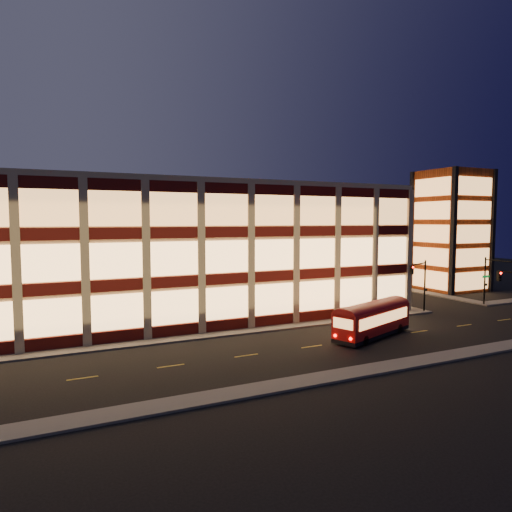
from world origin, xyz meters
TOP-DOWN VIEW (x-y plane):
  - ground at (0.00, 0.00)m, footprint 200.00×200.00m
  - sidewalk_office_south at (-3.00, 1.00)m, footprint 54.00×2.00m
  - sidewalk_office_east at (23.00, 17.00)m, footprint 2.00×30.00m
  - sidewalk_tower_west at (34.00, 17.00)m, footprint 2.00×30.00m
  - sidewalk_near at (0.00, -13.00)m, footprint 100.00×2.00m
  - office_building at (-2.91, 16.91)m, footprint 50.45×30.45m
  - stair_tower at (39.95, 11.95)m, footprint 8.60×8.60m
  - traffic_signal_far at (22.21, 0.24)m, footprint 3.79×1.87m
  - traffic_signal_right at (33.50, -0.62)m, footprint 1.20×4.37m
  - trolley_bus at (10.69, -5.61)m, footprint 9.69×5.49m

SIDE VIEW (x-z plane):
  - ground at x=0.00m, z-range 0.00..0.00m
  - sidewalk_office_south at x=-3.00m, z-range 0.00..0.15m
  - sidewalk_office_east at x=23.00m, z-range 0.00..0.15m
  - sidewalk_tower_west at x=34.00m, z-range 0.00..0.15m
  - sidewalk_near at x=0.00m, z-range 0.00..0.15m
  - trolley_bus at x=10.69m, z-range 0.17..3.38m
  - traffic_signal_right at x=33.50m, z-range 1.10..7.10m
  - traffic_signal_far at x=22.21m, z-range 1.11..7.11m
  - office_building at x=-2.91m, z-range 0.00..14.50m
  - stair_tower at x=39.95m, z-range -0.01..17.99m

